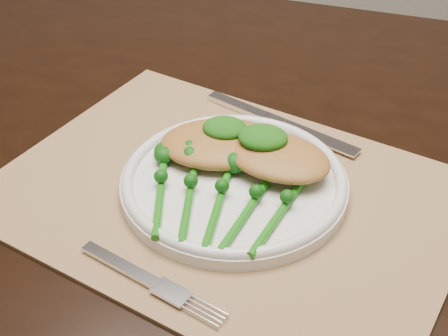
% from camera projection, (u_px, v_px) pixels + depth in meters
% --- Properties ---
extents(dining_table, '(1.72, 1.13, 0.75)m').
position_uv_depth(dining_table, '(232.00, 328.00, 1.01)').
color(dining_table, black).
rests_on(dining_table, ground).
extents(placemat, '(0.59, 0.52, 0.00)m').
position_uv_depth(placemat, '(227.00, 195.00, 0.69)').
color(placemat, '#9B764F').
rests_on(placemat, dining_table).
extents(dinner_plate, '(0.25, 0.25, 0.02)m').
position_uv_depth(dinner_plate, '(234.00, 181.00, 0.69)').
color(dinner_plate, silver).
rests_on(dinner_plate, placemat).
extents(knife, '(0.21, 0.12, 0.01)m').
position_uv_depth(knife, '(266.00, 117.00, 0.80)').
color(knife, silver).
rests_on(knife, placemat).
extents(fork, '(0.16, 0.08, 0.01)m').
position_uv_depth(fork, '(160.00, 286.00, 0.58)').
color(fork, silver).
rests_on(fork, placemat).
extents(chicken_fillet_left, '(0.16, 0.12, 0.03)m').
position_uv_depth(chicken_fillet_left, '(222.00, 144.00, 0.71)').
color(chicken_fillet_left, '#AF7532').
rests_on(chicken_fillet_left, dinner_plate).
extents(chicken_fillet_right, '(0.15, 0.13, 0.03)m').
position_uv_depth(chicken_fillet_right, '(276.00, 156.00, 0.69)').
color(chicken_fillet_right, '#AF7532').
rests_on(chicken_fillet_right, dinner_plate).
extents(pesto_dollop_left, '(0.05, 0.04, 0.02)m').
position_uv_depth(pesto_dollop_left, '(225.00, 128.00, 0.71)').
color(pesto_dollop_left, '#0F460A').
rests_on(pesto_dollop_left, chicken_fillet_left).
extents(pesto_dollop_right, '(0.06, 0.05, 0.02)m').
position_uv_depth(pesto_dollop_right, '(263.00, 137.00, 0.69)').
color(pesto_dollop_right, '#0F460A').
rests_on(pesto_dollop_right, chicken_fillet_right).
extents(broccolini_bundle, '(0.16, 0.18, 0.04)m').
position_uv_depth(broccolini_bundle, '(218.00, 204.00, 0.64)').
color(broccolini_bundle, '#156B0E').
rests_on(broccolini_bundle, dinner_plate).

